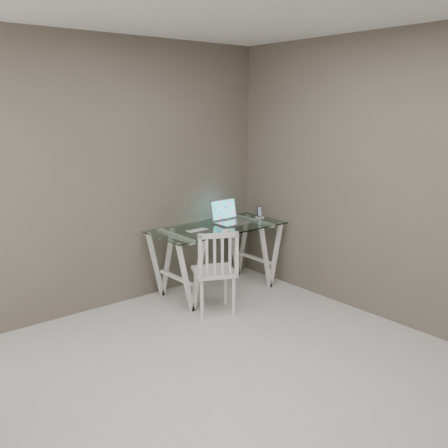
% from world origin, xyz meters
% --- Properties ---
extents(room, '(4.50, 4.52, 2.71)m').
position_xyz_m(room, '(-0.06, 0.02, 1.72)').
color(room, beige).
rests_on(room, ground).
extents(desk, '(1.50, 0.70, 0.75)m').
position_xyz_m(desk, '(1.20, 1.85, 0.38)').
color(desk, silver).
rests_on(desk, ground).
extents(chair, '(0.52, 0.52, 0.87)m').
position_xyz_m(chair, '(0.79, 1.36, 0.48)').
color(chair, white).
rests_on(chair, ground).
extents(laptop, '(0.36, 0.31, 0.25)m').
position_xyz_m(laptop, '(1.42, 1.92, 0.81)').
color(laptop, silver).
rests_on(laptop, desk).
extents(keyboard, '(0.25, 0.11, 0.01)m').
position_xyz_m(keyboard, '(0.91, 1.83, 0.75)').
color(keyboard, silver).
rests_on(keyboard, desk).
extents(mouse, '(0.12, 0.07, 0.04)m').
position_xyz_m(mouse, '(1.11, 1.57, 0.76)').
color(mouse, white).
rests_on(mouse, desk).
extents(phone_dock, '(0.07, 0.07, 0.14)m').
position_xyz_m(phone_dock, '(1.84, 1.86, 0.78)').
color(phone_dock, white).
rests_on(phone_dock, desk).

